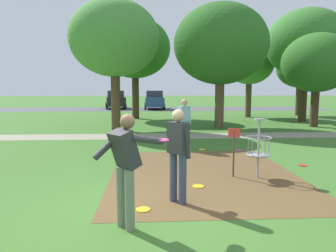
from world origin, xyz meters
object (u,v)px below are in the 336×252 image
object	(u,v)px
tree_far_left	(317,63)
tree_far_center	(114,39)
frisbee_mid_grass	(303,165)
tree_mid_center	(221,45)
tree_mid_right	(135,48)
parked_car_center_left	(154,100)
frisbee_by_tee	(239,150)
player_waiting_left	(126,163)
player_throwing	(178,151)
frisbee_far_left	(111,144)
frisbee_near_basket	(202,149)
frisbee_scattered_a	(143,210)
tree_near_left	(306,43)
tree_mid_left	(249,64)
player_foreground_watching	(184,121)
tree_near_right	(300,68)
disc_golf_basket	(256,146)
parked_car_leftmost	(115,100)
frisbee_far_right	(198,186)

from	to	relation	value
tree_far_left	tree_far_center	size ratio (longest dim) A/B	0.79
frisbee_mid_grass	tree_mid_center	world-z (taller)	tree_mid_center
tree_mid_right	parked_car_center_left	distance (m)	10.41
tree_mid_right	frisbee_by_tee	bearing A→B (deg)	-70.58
player_waiting_left	player_throwing	bearing A→B (deg)	48.42
frisbee_by_tee	frisbee_far_left	size ratio (longest dim) A/B	1.10
frisbee_mid_grass	tree_far_left	bearing A→B (deg)	59.73
frisbee_near_basket	frisbee_scattered_a	xyz separation A→B (m)	(-1.89, -5.06, 0.00)
parked_car_center_left	tree_mid_center	bearing A→B (deg)	-77.75
frisbee_by_tee	tree_near_left	xyz separation A→B (m)	(6.53, 8.61, 4.77)
tree_far_left	tree_mid_left	bearing A→B (deg)	107.46
player_foreground_watching	player_throwing	distance (m)	4.91
player_foreground_watching	frisbee_mid_grass	size ratio (longest dim) A/B	8.44
frisbee_by_tee	frisbee_scattered_a	world-z (taller)	same
player_waiting_left	tree_near_left	distance (m)	17.60
tree_near_right	tree_far_center	xyz separation A→B (m)	(-12.98, -7.40, 0.88)
tree_mid_left	frisbee_mid_grass	bearing A→B (deg)	-102.11
player_throwing	parked_car_center_left	world-z (taller)	parked_car_center_left
tree_near_left	tree_mid_right	world-z (taller)	tree_near_left
player_foreground_watching	frisbee_scattered_a	world-z (taller)	player_foreground_watching
tree_far_center	player_foreground_watching	bearing A→B (deg)	-60.42
player_foreground_watching	frisbee_far_left	xyz separation A→B (m)	(-2.63, 1.02, -0.96)
player_foreground_watching	player_waiting_left	xyz separation A→B (m)	(-1.51, -5.84, 0.02)
disc_golf_basket	tree_mid_left	bearing A→B (deg)	72.67
frisbee_by_tee	parked_car_leftmost	world-z (taller)	parked_car_leftmost
frisbee_scattered_a	tree_mid_right	distance (m)	16.72
frisbee_by_tee	tree_mid_right	world-z (taller)	tree_mid_right
player_waiting_left	tree_mid_left	size ratio (longest dim) A/B	0.32
frisbee_scattered_a	tree_near_left	distance (m)	17.20
player_waiting_left	frisbee_far_right	distance (m)	2.48
tree_near_right	tree_mid_left	bearing A→B (deg)	-166.43
tree_near_right	parked_car_center_left	xyz separation A→B (m)	(-10.86, 7.96, -2.64)
tree_mid_left	tree_mid_center	bearing A→B (deg)	-120.60
player_throwing	tree_near_right	size ratio (longest dim) A/B	0.34
tree_near_left	parked_car_leftmost	bearing A→B (deg)	135.10
tree_mid_left	frisbee_near_basket	bearing A→B (deg)	-114.69
player_throwing	tree_near_right	world-z (taller)	tree_near_right
frisbee_far_left	tree_far_center	xyz separation A→B (m)	(-0.22, 4.01, 4.44)
tree_near_left	frisbee_near_basket	bearing A→B (deg)	-132.67
tree_far_center	parked_car_center_left	bearing A→B (deg)	82.14
frisbee_far_right	tree_near_right	size ratio (longest dim) A/B	0.05
frisbee_mid_grass	parked_car_center_left	bearing A→B (deg)	99.14
player_foreground_watching	parked_car_center_left	bearing A→B (deg)	92.06
tree_mid_left	frisbee_far_right	bearing A→B (deg)	-111.43
tree_mid_left	tree_near_right	bearing A→B (deg)	13.57
tree_near_left	tree_mid_center	world-z (taller)	tree_near_left
disc_golf_basket	parked_car_leftmost	size ratio (longest dim) A/B	0.31
tree_mid_center	parked_car_leftmost	xyz separation A→B (m)	(-7.16, 15.61, -3.38)
player_throwing	tree_mid_center	xyz separation A→B (m)	(3.13, 10.48, 3.33)
player_waiting_left	tree_near_right	size ratio (longest dim) A/B	0.34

